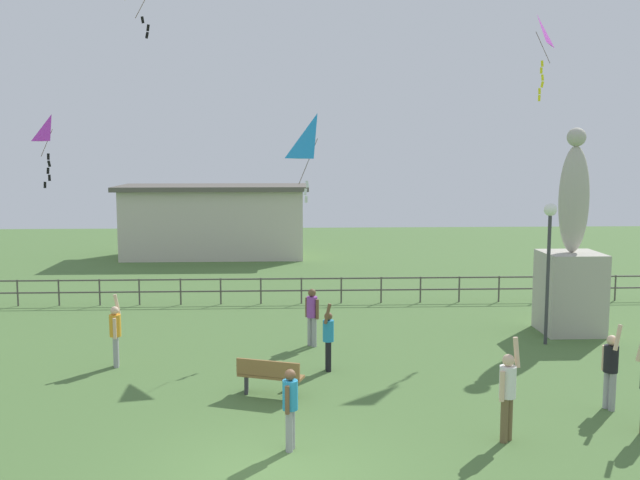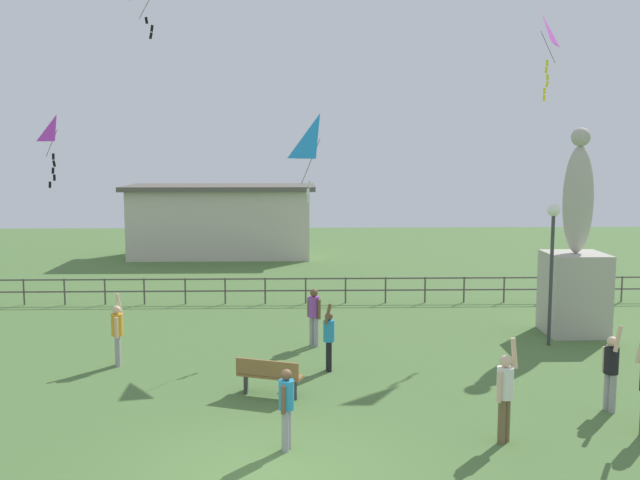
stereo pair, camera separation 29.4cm
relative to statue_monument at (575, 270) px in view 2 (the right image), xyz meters
name	(u,v)px [view 2 (the right image)]	position (x,y,z in m)	size (l,w,h in m)	color
ground_plane	(266,474)	(-8.84, -9.45, -1.96)	(80.00, 80.00, 0.00)	#4C7038
statue_monument	(575,270)	(0.00, 0.00, 0.00)	(1.72, 1.72, 6.18)	#B2AD9E
lamppost	(552,242)	(-1.19, -1.33, 1.02)	(0.36, 0.36, 4.04)	#38383D
park_bench	(269,376)	(-8.96, -5.42, -1.49)	(1.55, 0.90, 0.85)	olive
person_0	(329,336)	(-7.54, -3.59, -1.07)	(0.28, 0.46, 1.76)	black
person_1	(314,313)	(-7.87, -1.24, -1.01)	(0.38, 0.38, 1.65)	#99999E
person_2	(505,391)	(-4.40, -8.21, -0.95)	(0.47, 0.40, 2.00)	brown
person_3	(286,404)	(-8.51, -8.45, -1.07)	(0.29, 0.45, 1.54)	#99999E
person_4	(611,367)	(-1.69, -6.61, -1.00)	(0.30, 0.52, 1.91)	#99999E
person_5	(117,330)	(-12.95, -3.00, -1.03)	(0.29, 0.49, 1.85)	#99999E
kite_0	(541,34)	(-0.47, 2.49, 7.27)	(0.99, 1.23, 2.74)	#B22DB2
kite_2	(320,140)	(-7.67, 0.00, 3.84)	(1.14, 1.22, 2.51)	#198CD1
kite_6	(57,133)	(-15.89, 1.96, 4.09)	(0.86, 0.82, 2.25)	#B22DB2
waterfront_railing	(272,287)	(-9.28, 4.55, -1.33)	(36.05, 0.06, 0.95)	#4C4742
pavilion_building	(221,220)	(-12.36, 16.55, -0.07)	(9.72, 4.42, 3.72)	beige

